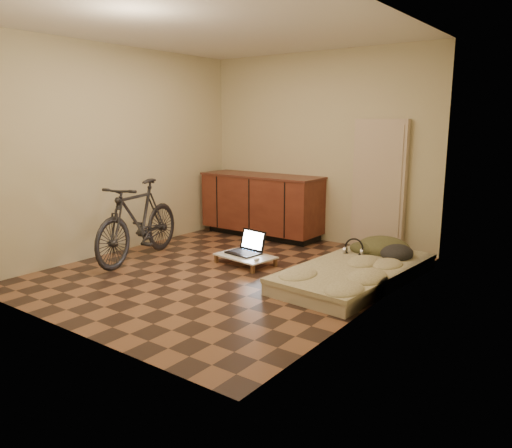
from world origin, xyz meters
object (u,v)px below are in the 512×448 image
Objects in this scene: bicycle at (138,217)px; futon at (355,273)px; laptop at (246,249)px; lap_desk at (245,256)px.

futon is at bearing 3.90° from bicycle.
laptop is at bearing -171.22° from futon.
bicycle is 1.39m from lap_desk.
bicycle reaches higher than futon.
futon reaches higher than lap_desk.
laptop reaches higher than lap_desk.
bicycle is 2.66m from futon.
laptop is (1.12, 0.69, -0.37)m from bicycle.
lap_desk is (1.18, 0.60, -0.44)m from bicycle.
laptop is (-0.06, 0.09, 0.07)m from lap_desk.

